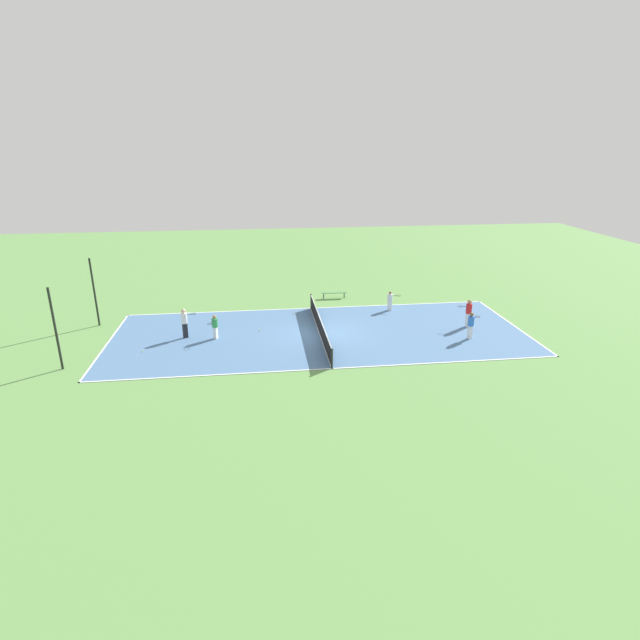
{
  "coord_description": "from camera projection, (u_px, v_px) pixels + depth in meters",
  "views": [
    {
      "loc": [
        -28.03,
        3.55,
        10.94
      ],
      "look_at": [
        0.0,
        0.0,
        0.9
      ],
      "focal_mm": 28.0,
      "sensor_mm": 36.0,
      "label": 1
    }
  ],
  "objects": [
    {
      "name": "ground_plane",
      "position": [
        320.0,
        334.0,
        30.29
      ],
      "size": [
        80.0,
        80.0,
        0.0
      ],
      "primitive_type": "plane",
      "color": "#60934C"
    },
    {
      "name": "court_surface",
      "position": [
        320.0,
        334.0,
        30.28
      ],
      "size": [
        10.13,
        24.9,
        0.02
      ],
      "color": "#4C729E",
      "rests_on": "ground_plane"
    },
    {
      "name": "tennis_net",
      "position": [
        320.0,
        325.0,
        30.1
      ],
      "size": [
        9.93,
        0.1,
        1.06
      ],
      "color": "black",
      "rests_on": "court_surface"
    },
    {
      "name": "bench",
      "position": [
        334.0,
        293.0,
        37.15
      ],
      "size": [
        0.36,
        1.85,
        0.45
      ],
      "rotation": [
        0.0,
        0.0,
        1.57
      ],
      "color": "#4C8C4C",
      "rests_on": "ground_plane"
    },
    {
      "name": "player_far_green",
      "position": [
        215.0,
        325.0,
        29.24
      ],
      "size": [
        0.99,
        0.66,
        1.47
      ],
      "rotation": [
        0.0,
        0.0,
        2.75
      ],
      "color": "white",
      "rests_on": "court_surface"
    },
    {
      "name": "player_near_blue",
      "position": [
        471.0,
        324.0,
        29.21
      ],
      "size": [
        0.74,
        0.98,
        1.63
      ],
      "rotation": [
        0.0,
        0.0,
        5.22
      ],
      "color": "white",
      "rests_on": "court_surface"
    },
    {
      "name": "player_far_white",
      "position": [
        390.0,
        300.0,
        34.28
      ],
      "size": [
        0.36,
        0.93,
        1.35
      ],
      "rotation": [
        0.0,
        0.0,
        4.7
      ],
      "color": "white",
      "rests_on": "court_surface"
    },
    {
      "name": "player_near_white",
      "position": [
        184.0,
        321.0,
        29.33
      ],
      "size": [
        0.75,
        0.97,
        1.8
      ],
      "rotation": [
        0.0,
        0.0,
        5.23
      ],
      "color": "black",
      "rests_on": "court_surface"
    },
    {
      "name": "player_coach_red",
      "position": [
        469.0,
        311.0,
        31.1
      ],
      "size": [
        0.36,
        0.94,
        1.77
      ],
      "rotation": [
        0.0,
        0.0,
        1.56
      ],
      "color": "white",
      "rests_on": "court_surface"
    },
    {
      "name": "tennis_ball_right_alley",
      "position": [
        259.0,
        331.0,
        30.67
      ],
      "size": [
        0.07,
        0.07,
        0.07
      ],
      "primitive_type": "sphere",
      "color": "#CCE033",
      "rests_on": "court_surface"
    },
    {
      "name": "tennis_ball_near_net",
      "position": [
        293.0,
        314.0,
        33.7
      ],
      "size": [
        0.07,
        0.07,
        0.07
      ],
      "primitive_type": "sphere",
      "color": "#CCE033",
      "rests_on": "court_surface"
    },
    {
      "name": "tennis_ball_midcourt",
      "position": [
        142.0,
        351.0,
        27.62
      ],
      "size": [
        0.07,
        0.07,
        0.07
      ],
      "primitive_type": "sphere",
      "color": "#CCE033",
      "rests_on": "court_surface"
    },
    {
      "name": "fence_post_back_left",
      "position": [
        55.0,
        329.0,
        24.87
      ],
      "size": [
        0.12,
        0.12,
        4.35
      ],
      "color": "black",
      "rests_on": "ground_plane"
    },
    {
      "name": "fence_post_back_right",
      "position": [
        94.0,
        293.0,
        30.99
      ],
      "size": [
        0.12,
        0.12,
        4.35
      ],
      "color": "black",
      "rests_on": "ground_plane"
    }
  ]
}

